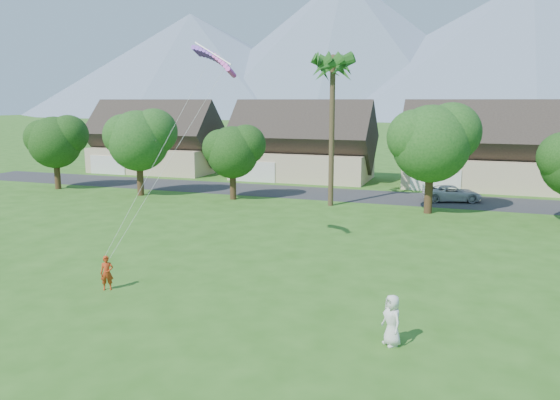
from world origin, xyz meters
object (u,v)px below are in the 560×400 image
at_px(kite_flyer, 107,273).
at_px(parked_car, 452,193).
at_px(parafoil_kite, 216,58).
at_px(watcher, 392,320).

xyz_separation_m(kite_flyer, parked_car, (14.35, 29.21, -0.12)).
distance_m(kite_flyer, parafoil_kite, 12.34).
distance_m(kite_flyer, parked_car, 32.55).
xyz_separation_m(kite_flyer, watcher, (13.41, -1.48, 0.13)).
bearing_deg(parafoil_kite, parked_car, 69.66).
relative_size(kite_flyer, parked_car, 0.33).
relative_size(kite_flyer, parafoil_kite, 0.61).
relative_size(watcher, parafoil_kite, 0.70).
bearing_deg(kite_flyer, parked_car, 34.65).
relative_size(watcher, parked_car, 0.38).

